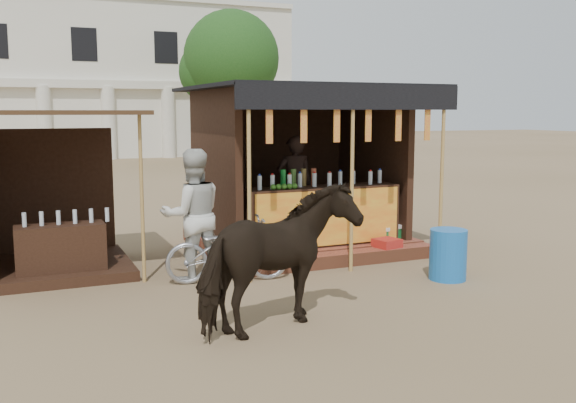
% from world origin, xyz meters
% --- Properties ---
extents(ground, '(120.00, 120.00, 0.00)m').
position_xyz_m(ground, '(0.00, 0.00, 0.00)').
color(ground, '#846B4C').
rests_on(ground, ground).
extents(main_stall, '(3.60, 3.61, 2.78)m').
position_xyz_m(main_stall, '(1.00, 3.36, 1.03)').
color(main_stall, brown).
rests_on(main_stall, ground).
extents(secondary_stall, '(2.40, 2.40, 2.38)m').
position_xyz_m(secondary_stall, '(-3.17, 3.24, 0.85)').
color(secondary_stall, '#331D12').
rests_on(secondary_stall, ground).
extents(cow, '(2.06, 1.47, 1.58)m').
position_xyz_m(cow, '(-0.99, -0.44, 0.79)').
color(cow, black).
rests_on(cow, ground).
extents(motorbike, '(1.81, 0.89, 0.91)m').
position_xyz_m(motorbike, '(-0.87, 1.71, 0.45)').
color(motorbike, '#93949B').
rests_on(motorbike, ground).
extents(bystander, '(0.91, 0.71, 1.86)m').
position_xyz_m(bystander, '(-1.28, 2.00, 0.93)').
color(bystander, silver).
rests_on(bystander, ground).
extents(blue_barrel, '(0.65, 0.65, 0.72)m').
position_xyz_m(blue_barrel, '(2.03, 0.59, 0.36)').
color(blue_barrel, '#1861B4').
rests_on(blue_barrel, ground).
extents(red_crate, '(0.44, 0.43, 0.33)m').
position_xyz_m(red_crate, '(1.91, 2.00, 0.17)').
color(red_crate, '#AD221C').
rests_on(red_crate, ground).
extents(cooler, '(0.76, 0.65, 0.46)m').
position_xyz_m(cooler, '(2.27, 2.55, 0.23)').
color(cooler, '#197133').
rests_on(cooler, ground).
extents(background_building, '(26.00, 7.45, 8.18)m').
position_xyz_m(background_building, '(-2.00, 29.94, 3.98)').
color(background_building, silver).
rests_on(background_building, ground).
extents(tree, '(4.50, 4.40, 7.00)m').
position_xyz_m(tree, '(5.81, 22.14, 4.63)').
color(tree, '#382314').
rests_on(tree, ground).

